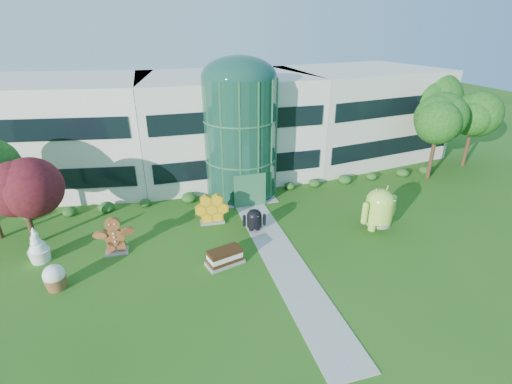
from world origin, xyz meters
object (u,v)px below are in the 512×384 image
object	(u,v)px
android_black	(254,219)
gingerbread	(114,235)
android_green	(379,206)
donut	(380,209)

from	to	relation	value
android_black	gingerbread	xyz separation A→B (m)	(-9.36, -0.22, 0.31)
gingerbread	android_green	bearing A→B (deg)	-5.88
android_green	android_black	distance (m)	8.92
android_green	gingerbread	distance (m)	18.09
android_black	gingerbread	size ratio (longest dim) A/B	0.70
android_green	android_black	size ratio (longest dim) A/B	1.84
android_black	gingerbread	bearing A→B (deg)	-168.79
donut	gingerbread	world-z (taller)	gingerbread
android_green	donut	distance (m)	1.03
android_black	donut	world-z (taller)	donut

